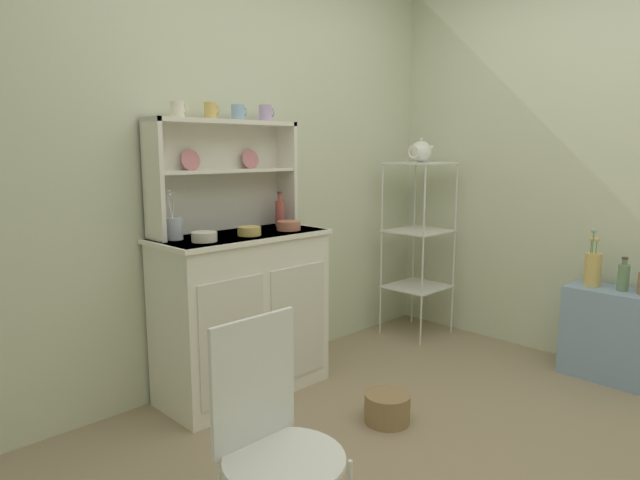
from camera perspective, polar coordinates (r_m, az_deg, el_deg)
The scene contains 21 objects.
ground_plane at distance 2.57m, azimuth 16.74°, elevation -22.50°, with size 3.84×3.84×0.00m, color #998466.
wall_back at distance 3.27m, azimuth -8.12°, elevation 7.72°, with size 3.84×0.05×2.50m, color beige.
wall_right at distance 3.71m, azimuth 29.96°, elevation 6.76°, with size 0.05×3.84×2.50m, color beige.
hutch_cabinet at distance 3.07m, azimuth -7.99°, elevation -7.40°, with size 0.95×0.45×0.89m.
hutch_shelf_unit at distance 3.07m, azimuth -10.14°, elevation 7.51°, with size 0.88×0.18×0.60m.
bakers_rack at distance 4.00m, azimuth 10.17°, elevation 1.34°, with size 0.41×0.38×1.25m.
side_shelf_blue at distance 3.69m, azimuth 27.74°, elevation -8.58°, with size 0.28×0.48×0.54m, color #849EBC.
wire_chair at distance 1.72m, azimuth -5.06°, elevation -19.15°, with size 0.36×0.36×0.85m.
floor_basket at distance 2.87m, azimuth 6.97°, elevation -16.86°, with size 0.23×0.23×0.15m, color #93754C.
cup_cream_0 at distance 2.90m, azimuth -14.52°, elevation 12.95°, with size 0.08×0.07×0.08m.
cup_gold_1 at distance 3.00m, azimuth -11.25°, elevation 12.99°, with size 0.08×0.06×0.09m.
cup_sky_2 at distance 3.10m, azimuth -8.48°, elevation 12.92°, with size 0.09×0.07×0.08m.
cup_lilac_3 at distance 3.22m, azimuth -5.66°, elevation 12.92°, with size 0.09×0.07×0.09m.
bowl_mixing_large at distance 2.76m, azimuth -11.89°, elevation 0.33°, with size 0.13×0.13×0.05m, color silver.
bowl_floral_medium at distance 2.91m, azimuth -7.33°, elevation 0.93°, with size 0.12×0.12×0.05m, color #DBB760.
bowl_cream_small at distance 3.09m, azimuth -3.26°, elevation 1.50°, with size 0.13×0.13×0.05m, color #C67556.
jam_bottle at distance 3.25m, azimuth -4.16°, elevation 2.88°, with size 0.06×0.06×0.20m.
utensil_jar at distance 2.84m, azimuth -14.82°, elevation 1.23°, with size 0.08×0.08×0.25m.
porcelain_teapot at distance 3.96m, azimuth 10.38°, elevation 8.99°, with size 0.24×0.15×0.17m.
flower_vase at distance 3.64m, azimuth 26.39°, elevation -2.61°, with size 0.09×0.09×0.35m.
oil_bottle at distance 3.60m, azimuth 28.89°, elevation -3.35°, with size 0.06×0.06×0.20m.
Camera 1 is at (-1.95, -1.00, 1.34)m, focal length 30.92 mm.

